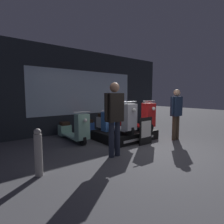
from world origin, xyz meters
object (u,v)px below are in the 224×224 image
Objects in this scene: scooter_display_left at (117,121)px; person_left_browsing at (114,114)px; scooter_backrow_2 at (119,124)px; street_bollard at (38,153)px; person_right_browsing at (176,111)px; price_sign_board at (146,131)px; scooter_display_right at (136,118)px; scooter_backrow_1 at (99,126)px; scooter_backrow_0 at (74,130)px.

scooter_display_left is 0.99× the size of person_left_browsing.
street_bollard is (-3.40, -1.82, 0.06)m from scooter_backrow_2.
scooter_display_left is 1.98× the size of street_bollard.
scooter_backrow_2 is 2.60m from person_left_browsing.
person_left_browsing is at bearing -1.13° from street_bollard.
person_right_browsing reaches higher than price_sign_board.
scooter_display_right is 1.00× the size of scooter_backrow_2.
person_left_browsing is (-1.70, -1.86, 0.65)m from scooter_backrow_2.
scooter_backrow_0 is at bearing 180.00° from scooter_backrow_1.
street_bollard is at bearing -176.53° from price_sign_board.
person_right_browsing is at bearing -46.47° from scooter_backrow_1.
price_sign_board is (-0.36, -1.64, 0.04)m from scooter_backrow_2.
scooter_backrow_1 is 0.99× the size of person_left_browsing.
person_right_browsing is (2.53, 0.00, -0.09)m from person_left_browsing.
scooter_display_right reaches higher than price_sign_board.
price_sign_board is (1.34, 0.22, -0.62)m from person_left_browsing.
scooter_backrow_1 is 1.74m from price_sign_board.
scooter_display_right is 1.98× the size of street_bollard.
scooter_backrow_2 reaches higher than street_bollard.
scooter_display_right is at bearing 130.77° from person_right_browsing.
scooter_display_left is 0.93m from price_sign_board.
person_right_browsing reaches higher than scooter_backrow_2.
scooter_display_right is 0.87m from price_sign_board.
scooter_display_left reaches higher than scooter_backrow_2.
price_sign_board is at bearing -102.24° from scooter_backrow_2.
scooter_backrow_1 reaches higher than price_sign_board.
scooter_display_left is 2.14× the size of price_sign_board.
scooter_display_left is 1.39m from scooter_backrow_0.
scooter_display_left is at bearing 149.55° from person_right_browsing.
person_right_browsing reaches higher than scooter_backrow_0.
person_left_browsing is 2.17× the size of price_sign_board.
price_sign_board is at bearing -58.22° from scooter_display_left.
scooter_backrow_0 is (-1.85, 0.88, -0.30)m from scooter_display_right.
street_bollard is (-1.55, -1.82, 0.06)m from scooter_backrow_0.
person_right_browsing is at bearing -65.78° from scooter_backrow_2.
scooter_display_right is 2.14× the size of price_sign_board.
scooter_display_left is 0.94m from scooter_backrow_1.
scooter_backrow_1 is (-0.92, 0.88, -0.30)m from scooter_display_right.
scooter_backrow_1 is at bearing 96.69° from scooter_display_left.
scooter_display_left reaches higher than street_bollard.
scooter_display_right is at bearing 15.51° from street_bollard.
scooter_display_right is 0.99× the size of person_left_browsing.
street_bollard is at bearing -143.62° from scooter_backrow_1.
person_right_browsing is at bearing -30.45° from scooter_display_left.
person_right_browsing is 2.03× the size of price_sign_board.
scooter_backrow_1 is 1.05× the size of person_right_browsing.
person_right_browsing reaches higher than scooter_display_right.
scooter_backrow_1 is 2.14× the size of price_sign_board.
street_bollard is at bearing -159.92° from scooter_display_left.
scooter_display_left reaches higher than price_sign_board.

